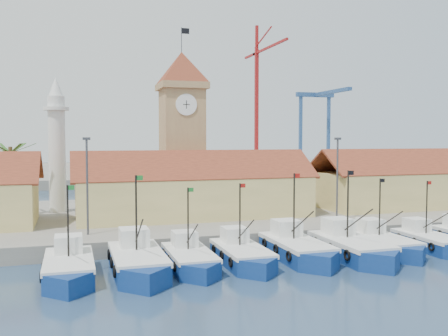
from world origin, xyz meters
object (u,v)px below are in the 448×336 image
object	(u,v)px
boat_0	(69,270)
clock_tower	(182,126)
boat_4	(298,250)
minaret	(57,144)

from	to	relation	value
boat_0	clock_tower	size ratio (longest dim) A/B	0.43
boat_0	boat_4	world-z (taller)	boat_4
minaret	boat_4	bearing A→B (deg)	-51.14
clock_tower	minaret	world-z (taller)	clock_tower
boat_0	minaret	distance (m)	27.16
minaret	clock_tower	bearing A→B (deg)	-7.61
boat_4	clock_tower	xyz separation A→B (m)	(-5.15, 23.00, 11.15)
boat_4	minaret	world-z (taller)	minaret
boat_4	boat_0	bearing A→B (deg)	-178.21
boat_0	clock_tower	xyz separation A→B (m)	(13.69, 23.59, 11.20)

